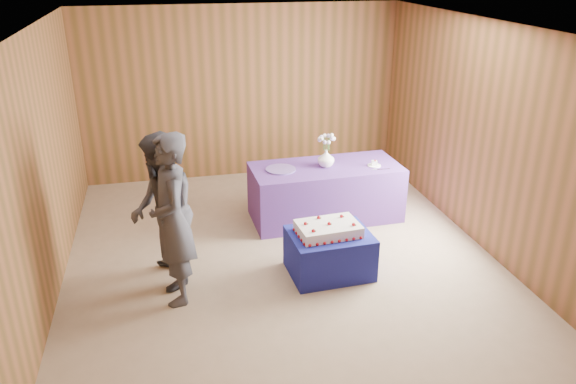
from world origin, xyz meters
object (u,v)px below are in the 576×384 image
object	(u,v)px
serving_table	(325,192)
vase	(326,158)
cake_table	(329,253)
guest_right	(163,213)
guest_left	(172,220)
sheet_cake	(328,229)

from	to	relation	value
serving_table	vase	size ratio (longest dim) A/B	8.62
cake_table	guest_right	distance (m)	1.91
serving_table	guest_right	distance (m)	2.54
serving_table	guest_right	bearing A→B (deg)	-151.94
serving_table	guest_right	size ratio (longest dim) A/B	1.16
serving_table	cake_table	bearing A→B (deg)	-106.15
serving_table	vase	bearing A→B (deg)	160.36
cake_table	guest_left	world-z (taller)	guest_left
vase	guest_left	bearing A→B (deg)	-143.09
cake_table	serving_table	bearing A→B (deg)	72.63
vase	guest_right	size ratio (longest dim) A/B	0.14
sheet_cake	guest_left	size ratio (longest dim) A/B	0.41
guest_right	cake_table	bearing A→B (deg)	78.44
sheet_cake	vase	bearing A→B (deg)	70.26
serving_table	guest_right	world-z (taller)	guest_right
cake_table	serving_table	distance (m)	1.48
sheet_cake	cake_table	bearing A→B (deg)	-4.42
guest_left	sheet_cake	bearing A→B (deg)	87.66
vase	guest_right	world-z (taller)	guest_right
cake_table	vase	bearing A→B (deg)	72.76
cake_table	vase	distance (m)	1.60
vase	guest_right	bearing A→B (deg)	-150.05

